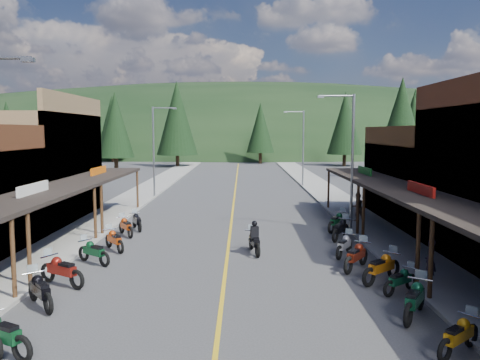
{
  "coord_description": "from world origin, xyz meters",
  "views": [
    {
      "loc": [
        0.71,
        -19.1,
        5.9
      ],
      "look_at": [
        0.57,
        8.49,
        3.0
      ],
      "focal_mm": 35.0,
      "sensor_mm": 36.0,
      "label": 1
    }
  ],
  "objects_px": {
    "bike_west_9": "(114,239)",
    "pine_5": "(414,120)",
    "streetlight_1": "(155,147)",
    "bike_east_8": "(356,255)",
    "bike_east_9": "(344,244)",
    "bike_east_11": "(337,221)",
    "streetlight_3": "(302,145)",
    "bike_west_8": "(94,251)",
    "pine_10": "(115,125)",
    "pine_4": "(345,123)",
    "bike_east_6": "(400,279)",
    "bike_east_10": "(341,228)",
    "pine_2": "(177,118)",
    "bike_west_4": "(1,332)",
    "bike_west_6": "(40,289)",
    "bike_east_4": "(459,334)",
    "pine_7": "(81,124)",
    "pine_11": "(401,120)",
    "bike_east_5": "(415,298)",
    "bike_east_7": "(382,266)",
    "bike_west_10": "(126,225)",
    "pedestrian_east_b": "(357,207)",
    "bike_west_11": "(137,220)",
    "shop_west_3": "(21,168)",
    "pine_3": "(260,128)",
    "rider_on_bike": "(254,240)",
    "pine_9": "(413,127)",
    "pine_0": "(7,128)",
    "shop_east_3": "(442,183)",
    "pine_1": "(112,124)",
    "streetlight_2": "(350,156)",
    "pine_8": "(62,130)",
    "pedestrian_east_a": "(430,261)",
    "bike_west_7": "(62,269)"
  },
  "relations": [
    {
      "from": "pine_4",
      "to": "pine_5",
      "type": "distance_m",
      "value": 20.01
    },
    {
      "from": "pine_7",
      "to": "bike_east_9",
      "type": "relative_size",
      "value": 6.06
    },
    {
      "from": "pine_8",
      "to": "bike_east_11",
      "type": "relative_size",
      "value": 4.44
    },
    {
      "from": "pine_11",
      "to": "bike_east_5",
      "type": "bearing_deg",
      "value": -107.91
    },
    {
      "from": "pine_3",
      "to": "bike_west_7",
      "type": "distance_m",
      "value": 68.81
    },
    {
      "from": "streetlight_3",
      "to": "pine_5",
      "type": "relative_size",
      "value": 0.57
    },
    {
      "from": "bike_east_11",
      "to": "rider_on_bike",
      "type": "bearing_deg",
      "value": -98.32
    },
    {
      "from": "pine_4",
      "to": "shop_west_3",
      "type": "bearing_deg",
      "value": -123.13
    },
    {
      "from": "streetlight_3",
      "to": "pine_3",
      "type": "bearing_deg",
      "value": 94.69
    },
    {
      "from": "pine_7",
      "to": "pine_4",
      "type": "bearing_deg",
      "value": -17.74
    },
    {
      "from": "pine_2",
      "to": "bike_west_4",
      "type": "xyz_separation_m",
      "value": [
        4.38,
        -65.39,
        -7.34
      ]
    },
    {
      "from": "bike_west_8",
      "to": "pine_10",
      "type": "bearing_deg",
      "value": 50.9
    },
    {
      "from": "streetlight_1",
      "to": "pine_4",
      "type": "xyz_separation_m",
      "value": [
        24.95,
        38.0,
        2.78
      ]
    },
    {
      "from": "pine_7",
      "to": "bike_west_7",
      "type": "xyz_separation_m",
      "value": [
        25.83,
        -77.8,
        -6.57
      ]
    },
    {
      "from": "pine_9",
      "to": "bike_east_7",
      "type": "relative_size",
      "value": 4.66
    },
    {
      "from": "bike_west_9",
      "to": "pine_5",
      "type": "bearing_deg",
      "value": 22.85
    },
    {
      "from": "streetlight_2",
      "to": "bike_east_4",
      "type": "xyz_separation_m",
      "value": [
        -0.53,
        -15.26,
        -3.89
      ]
    },
    {
      "from": "bike_east_6",
      "to": "bike_east_10",
      "type": "bearing_deg",
      "value": 146.12
    },
    {
      "from": "shop_west_3",
      "to": "pine_2",
      "type": "height_order",
      "value": "pine_2"
    },
    {
      "from": "shop_east_3",
      "to": "bike_east_7",
      "type": "relative_size",
      "value": 4.7
    },
    {
      "from": "bike_east_9",
      "to": "bike_east_11",
      "type": "height_order",
      "value": "bike_east_11"
    },
    {
      "from": "bike_east_10",
      "to": "streetlight_1",
      "type": "bearing_deg",
      "value": 160.98
    },
    {
      "from": "bike_east_6",
      "to": "bike_east_8",
      "type": "xyz_separation_m",
      "value": [
        -0.91,
        2.9,
        0.13
      ]
    },
    {
      "from": "pine_1",
      "to": "pine_7",
      "type": "relative_size",
      "value": 1.0
    },
    {
      "from": "pine_7",
      "to": "rider_on_bike",
      "type": "height_order",
      "value": "pine_7"
    },
    {
      "from": "bike_west_8",
      "to": "streetlight_3",
      "type": "bearing_deg",
      "value": 12.95
    },
    {
      "from": "pine_8",
      "to": "pine_11",
      "type": "bearing_deg",
      "value": -2.73
    },
    {
      "from": "bike_west_10",
      "to": "bike_east_11",
      "type": "xyz_separation_m",
      "value": [
        12.18,
        1.26,
        0.05
      ]
    },
    {
      "from": "bike_west_10",
      "to": "pedestrian_east_b",
      "type": "bearing_deg",
      "value": -17.43
    },
    {
      "from": "shop_east_3",
      "to": "pine_1",
      "type": "distance_m",
      "value": 69.95
    },
    {
      "from": "bike_east_4",
      "to": "bike_east_9",
      "type": "xyz_separation_m",
      "value": [
        -0.9,
        9.76,
        0.02
      ]
    },
    {
      "from": "rider_on_bike",
      "to": "bike_east_8",
      "type": "bearing_deg",
      "value": -41.56
    },
    {
      "from": "shop_west_3",
      "to": "bike_east_11",
      "type": "height_order",
      "value": "shop_west_3"
    },
    {
      "from": "bike_east_10",
      "to": "pine_0",
      "type": "bearing_deg",
      "value": 161.4
    },
    {
      "from": "bike_east_8",
      "to": "bike_east_10",
      "type": "distance_m",
      "value": 5.57
    },
    {
      "from": "bike_east_6",
      "to": "bike_east_10",
      "type": "relative_size",
      "value": 0.83
    },
    {
      "from": "streetlight_1",
      "to": "bike_east_8",
      "type": "bearing_deg",
      "value": -59.96
    },
    {
      "from": "streetlight_2",
      "to": "bike_west_8",
      "type": "distance_m",
      "value": 15.05
    },
    {
      "from": "shop_east_3",
      "to": "pine_8",
      "type": "height_order",
      "value": "pine_8"
    },
    {
      "from": "pine_4",
      "to": "bike_west_9",
      "type": "distance_m",
      "value": 61.61
    },
    {
      "from": "bike_east_7",
      "to": "pedestrian_east_a",
      "type": "relative_size",
      "value": 1.41
    },
    {
      "from": "bike_west_6",
      "to": "bike_east_4",
      "type": "bearing_deg",
      "value": -54.96
    },
    {
      "from": "bike_east_7",
      "to": "bike_east_11",
      "type": "xyz_separation_m",
      "value": [
        0.17,
        9.39,
        -0.02
      ]
    },
    {
      "from": "pine_4",
      "to": "bike_west_11",
      "type": "distance_m",
      "value": 57.16
    },
    {
      "from": "bike_west_11",
      "to": "bike_west_10",
      "type": "bearing_deg",
      "value": -125.26
    },
    {
      "from": "pine_9",
      "to": "streetlight_3",
      "type": "bearing_deg",
      "value": -138.66
    },
    {
      "from": "bike_east_5",
      "to": "pine_9",
      "type": "bearing_deg",
      "value": 102.98
    },
    {
      "from": "streetlight_1",
      "to": "pine_7",
      "type": "distance_m",
      "value": 59.59
    },
    {
      "from": "pine_4",
      "to": "pedestrian_east_b",
      "type": "distance_m",
      "value": 50.79
    },
    {
      "from": "streetlight_3",
      "to": "pine_0",
      "type": "distance_m",
      "value": 56.86
    }
  ]
}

